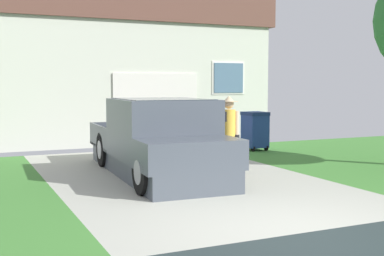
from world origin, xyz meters
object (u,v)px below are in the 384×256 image
Objects in this scene: person_with_hat at (229,130)px; house_with_garage at (108,69)px; wheeled_trash_bin at (255,129)px; pickup_truck at (160,141)px; handbag at (231,170)px.

house_with_garage is (-0.32, 8.54, 1.54)m from person_with_hat.
house_with_garage is 6.36m from wheeled_trash_bin.
house_with_garage is 9.19× the size of wheeled_trash_bin.
pickup_truck is 3.11× the size of person_with_hat.
pickup_truck is 5.01m from wheeled_trash_bin.
person_with_hat is 0.85m from handbag.
person_with_hat is 3.94× the size of handbag.
person_with_hat is 8.68m from house_with_garage.
pickup_truck reaches higher than handbag.
house_with_garage reaches higher than handbag.
handbag is at bearing -128.19° from wheeled_trash_bin.
pickup_truck is 1.61m from handbag.
person_with_hat is 0.16× the size of house_with_garage.
house_with_garage is (-0.27, 8.73, 2.37)m from handbag.
handbag is 0.38× the size of wheeled_trash_bin.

